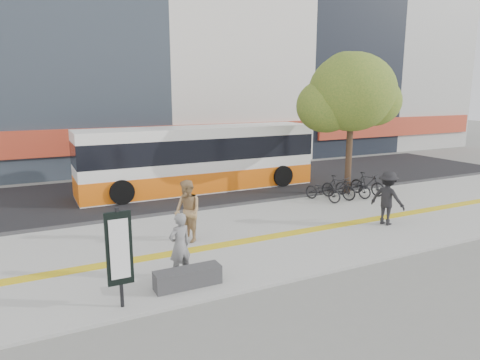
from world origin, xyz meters
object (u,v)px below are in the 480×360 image
bus (199,160)px  pedestrian_tan (188,211)px  signboard (119,250)px  pedestrian_dark (388,198)px  seated_woman (180,246)px  street_tree (350,94)px  bench (188,277)px

bus → pedestrian_tan: size_ratio=5.81×
signboard → pedestrian_tan: signboard is taller
signboard → pedestrian_dark: (9.47, 1.88, -0.35)m
bus → seated_woman: (-4.09, -9.14, -0.54)m
bus → street_tree: bearing=-32.9°
street_tree → seated_woman: bearing=-150.8°
bench → pedestrian_tan: pedestrian_tan is taller
signboard → pedestrian_dark: size_ratio=1.17×
bus → pedestrian_tan: 7.34m
signboard → bus: (5.69, 10.01, 0.08)m
bus → seated_woman: bearing=-114.1°
bench → seated_woman: (0.01, 0.56, 0.60)m
street_tree → pedestrian_tan: size_ratio=3.30×
bench → pedestrian_tan: 3.29m
street_tree → bus: street_tree is taller
signboard → bench: bearing=10.8°
street_tree → seated_woman: 11.76m
street_tree → seated_woman: street_tree is taller
street_tree → signboard: bearing=-150.9°
signboard → seated_woman: size_ratio=1.33×
street_tree → bus: 7.43m
bus → pedestrian_dark: size_ratio=5.93×
pedestrian_tan → pedestrian_dark: size_ratio=1.02×
street_tree → pedestrian_tan: street_tree is taller
seated_woman → street_tree: bearing=-165.6°
seated_woman → pedestrian_tan: (1.09, 2.46, 0.13)m
bench → bus: 10.59m
street_tree → bench: bearing=-148.4°
street_tree → bus: (-5.69, 3.68, -3.06)m
signboard → bus: bearing=60.4°
bench → pedestrian_dark: size_ratio=0.85×
signboard → pedestrian_dark: bearing=11.2°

